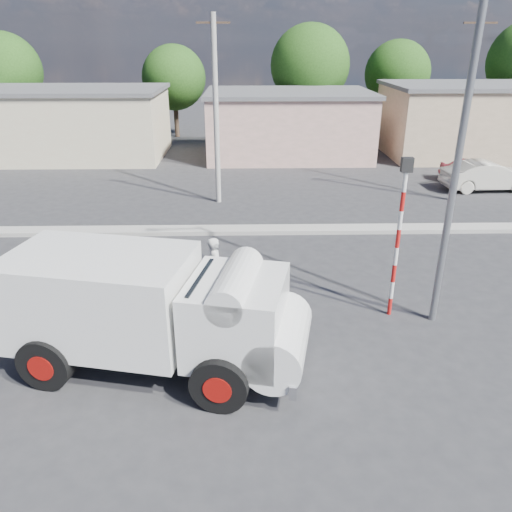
{
  "coord_description": "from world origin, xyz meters",
  "views": [
    {
      "loc": [
        -0.74,
        -10.43,
        7.0
      ],
      "look_at": [
        -0.46,
        2.62,
        1.3
      ],
      "focal_mm": 35.0,
      "sensor_mm": 36.0,
      "label": 1
    }
  ],
  "objects_px": {
    "truck": "(157,310)",
    "car_red": "(475,170)",
    "car_cream": "(487,176)",
    "traffic_pole": "(400,226)",
    "cyclist": "(216,278)",
    "streetlight": "(455,134)",
    "bicycle": "(216,288)"
  },
  "relations": [
    {
      "from": "truck",
      "to": "cyclist",
      "type": "bearing_deg",
      "value": 80.1
    },
    {
      "from": "truck",
      "to": "traffic_pole",
      "type": "distance_m",
      "value": 6.44
    },
    {
      "from": "truck",
      "to": "bicycle",
      "type": "xyz_separation_m",
      "value": [
        1.14,
        2.85,
        -0.96
      ]
    },
    {
      "from": "car_cream",
      "to": "traffic_pole",
      "type": "height_order",
      "value": "traffic_pole"
    },
    {
      "from": "bicycle",
      "to": "traffic_pole",
      "type": "height_order",
      "value": "traffic_pole"
    },
    {
      "from": "bicycle",
      "to": "traffic_pole",
      "type": "bearing_deg",
      "value": -111.27
    },
    {
      "from": "car_red",
      "to": "streetlight",
      "type": "distance_m",
      "value": 16.52
    },
    {
      "from": "car_red",
      "to": "streetlight",
      "type": "height_order",
      "value": "streetlight"
    },
    {
      "from": "car_cream",
      "to": "car_red",
      "type": "distance_m",
      "value": 1.68
    },
    {
      "from": "car_cream",
      "to": "streetlight",
      "type": "distance_m",
      "value": 15.02
    },
    {
      "from": "truck",
      "to": "traffic_pole",
      "type": "height_order",
      "value": "traffic_pole"
    },
    {
      "from": "cyclist",
      "to": "car_cream",
      "type": "xyz_separation_m",
      "value": [
        12.93,
        11.61,
        -0.17
      ]
    },
    {
      "from": "traffic_pole",
      "to": "streetlight",
      "type": "height_order",
      "value": "streetlight"
    },
    {
      "from": "truck",
      "to": "traffic_pole",
      "type": "bearing_deg",
      "value": 32.89
    },
    {
      "from": "car_cream",
      "to": "streetlight",
      "type": "height_order",
      "value": "streetlight"
    },
    {
      "from": "traffic_pole",
      "to": "truck",
      "type": "bearing_deg",
      "value": -159.01
    },
    {
      "from": "truck",
      "to": "car_cream",
      "type": "height_order",
      "value": "truck"
    },
    {
      "from": "car_red",
      "to": "traffic_pole",
      "type": "height_order",
      "value": "traffic_pole"
    },
    {
      "from": "truck",
      "to": "car_cream",
      "type": "distance_m",
      "value": 20.19
    },
    {
      "from": "truck",
      "to": "car_red",
      "type": "distance_m",
      "value": 21.5
    },
    {
      "from": "truck",
      "to": "car_red",
      "type": "height_order",
      "value": "truck"
    },
    {
      "from": "traffic_pole",
      "to": "cyclist",
      "type": "bearing_deg",
      "value": 173.15
    },
    {
      "from": "cyclist",
      "to": "car_cream",
      "type": "height_order",
      "value": "cyclist"
    },
    {
      "from": "truck",
      "to": "traffic_pole",
      "type": "xyz_separation_m",
      "value": [
        5.93,
        2.28,
        1.08
      ]
    },
    {
      "from": "bicycle",
      "to": "car_cream",
      "type": "height_order",
      "value": "car_cream"
    },
    {
      "from": "truck",
      "to": "car_red",
      "type": "bearing_deg",
      "value": 60.57
    },
    {
      "from": "bicycle",
      "to": "traffic_pole",
      "type": "relative_size",
      "value": 0.48
    },
    {
      "from": "truck",
      "to": "traffic_pole",
      "type": "relative_size",
      "value": 1.59
    },
    {
      "from": "truck",
      "to": "streetlight",
      "type": "xyz_separation_m",
      "value": [
        6.87,
        1.98,
        3.45
      ]
    },
    {
      "from": "car_cream",
      "to": "truck",
      "type": "bearing_deg",
      "value": 132.22
    },
    {
      "from": "cyclist",
      "to": "car_red",
      "type": "relative_size",
      "value": 0.49
    },
    {
      "from": "truck",
      "to": "cyclist",
      "type": "height_order",
      "value": "truck"
    }
  ]
}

